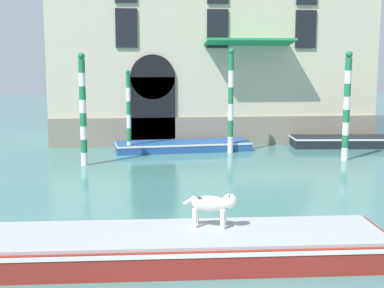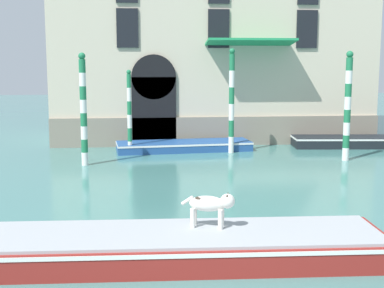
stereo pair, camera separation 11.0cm
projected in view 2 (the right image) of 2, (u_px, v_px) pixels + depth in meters
name	position (u px, v px, depth m)	size (l,w,h in m)	color
palazzo_left	(210.00, 1.00, 27.12)	(15.53, 7.40, 13.98)	beige
boat_foreground	(163.00, 246.00, 10.51)	(8.92, 2.35, 0.58)	maroon
dog_on_deck	(211.00, 204.00, 10.73)	(1.07, 0.51, 0.73)	silver
boat_moored_near_palazzo	(184.00, 146.00, 23.69)	(6.05, 2.25, 0.41)	#234C8C
boat_moored_far	(360.00, 141.00, 24.71)	(6.32, 2.13, 0.48)	black
mooring_pole_0	(129.00, 112.00, 22.42)	(0.19, 0.19, 3.57)	white
mooring_pole_1	(348.00, 106.00, 21.01)	(0.27, 0.27, 4.32)	white
mooring_pole_3	(232.00, 101.00, 22.79)	(0.24, 0.24, 4.46)	white
mooring_pole_4	(83.00, 109.00, 20.00)	(0.26, 0.26, 4.24)	white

